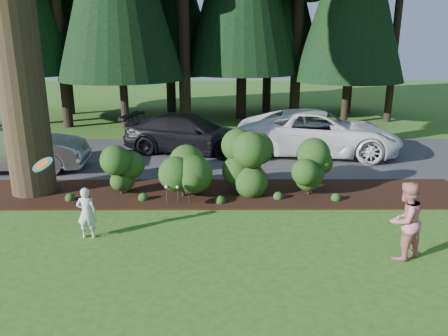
# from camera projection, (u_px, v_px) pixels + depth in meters

# --- Properties ---
(ground) EXTENTS (80.00, 80.00, 0.00)m
(ground) POSITION_uv_depth(u_px,v_px,m) (181.00, 244.00, 9.61)
(ground) COLOR #28611B
(ground) RESTS_ON ground
(mulch_bed) EXTENTS (16.00, 2.50, 0.05)m
(mulch_bed) POSITION_uv_depth(u_px,v_px,m) (191.00, 193.00, 12.72)
(mulch_bed) COLOR black
(mulch_bed) RESTS_ON ground
(driveway) EXTENTS (22.00, 6.00, 0.03)m
(driveway) POSITION_uv_depth(u_px,v_px,m) (198.00, 156.00, 16.80)
(driveway) COLOR #38383A
(driveway) RESTS_ON ground
(shrub_row) EXTENTS (6.53, 1.60, 1.61)m
(shrub_row) POSITION_uv_depth(u_px,v_px,m) (217.00, 169.00, 12.39)
(shrub_row) COLOR #1C4314
(shrub_row) RESTS_ON ground
(lily_cluster) EXTENTS (0.69, 0.09, 0.57)m
(lily_cluster) POSITION_uv_depth(u_px,v_px,m) (177.00, 188.00, 11.77)
(lily_cluster) COLOR #1C4314
(lily_cluster) RESTS_ON ground
(car_silver_wagon) EXTENTS (4.92, 2.06, 1.58)m
(car_silver_wagon) POSITION_uv_depth(u_px,v_px,m) (14.00, 148.00, 14.72)
(car_silver_wagon) COLOR #A6A6AA
(car_silver_wagon) RESTS_ON driveway
(car_white_suv) EXTENTS (6.55, 3.84, 1.71)m
(car_white_suv) POSITION_uv_depth(u_px,v_px,m) (318.00, 133.00, 16.83)
(car_white_suv) COLOR white
(car_white_suv) RESTS_ON driveway
(car_dark_suv) EXTENTS (5.52, 3.26, 1.50)m
(car_dark_suv) POSITION_uv_depth(u_px,v_px,m) (189.00, 133.00, 17.17)
(car_dark_suv) COLOR black
(car_dark_suv) RESTS_ON driveway
(child) EXTENTS (0.44, 0.30, 1.20)m
(child) POSITION_uv_depth(u_px,v_px,m) (87.00, 213.00, 9.79)
(child) COLOR silver
(child) RESTS_ON ground
(adult) EXTENTS (1.00, 0.93, 1.64)m
(adult) POSITION_uv_depth(u_px,v_px,m) (405.00, 221.00, 8.81)
(adult) COLOR red
(adult) RESTS_ON ground
(frisbee) EXTENTS (0.52, 0.46, 0.35)m
(frisbee) POSITION_uv_depth(u_px,v_px,m) (43.00, 164.00, 9.60)
(frisbee) COLOR #187186
(frisbee) RESTS_ON ground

